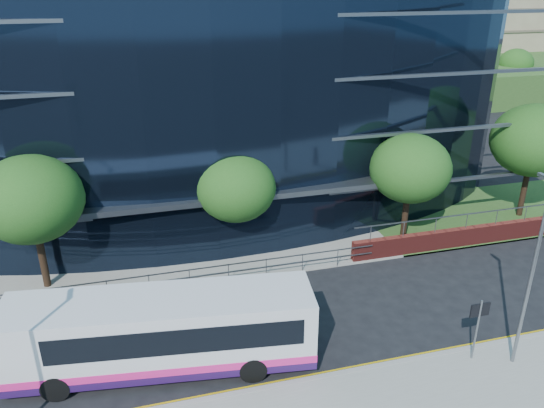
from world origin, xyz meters
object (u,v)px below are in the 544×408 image
object	(u,v)px
tree_dist_f	(516,63)
streetlight_east	(532,270)
tree_far_b	(236,188)
tree_far_d	(534,140)
tree_dist_e	(410,69)
street_sign	(479,317)
tree_far_c	(410,168)
tree_far_a	(31,199)
city_bus	(164,332)

from	to	relation	value
tree_dist_f	streetlight_east	size ratio (longest dim) A/B	0.76
tree_far_b	tree_far_d	xyz separation A→B (m)	(19.00, 0.50, 0.98)
tree_dist_e	streetlight_east	size ratio (longest dim) A/B	0.81
street_sign	tree_far_b	size ratio (longest dim) A/B	0.46
tree_dist_e	tree_far_b	bearing A→B (deg)	-131.52
tree_dist_e	tree_dist_f	size ratio (longest dim) A/B	1.08
tree_far_c	tree_far_d	distance (m)	9.08
tree_far_d	streetlight_east	distance (m)	15.77
tree_far_a	tree_far_d	bearing A→B (deg)	1.97
street_sign	tree_dist_e	xyz separation A→B (m)	(19.50, 41.59, 2.39)
street_sign	streetlight_east	xyz separation A→B (m)	(1.50, -0.59, 2.29)
tree_far_a	city_bus	bearing A→B (deg)	-55.09
tree_dist_e	tree_dist_f	xyz separation A→B (m)	(16.00, 2.00, -0.33)
tree_far_b	tree_far_d	world-z (taller)	tree_far_d
city_bus	street_sign	bearing A→B (deg)	-5.99
tree_far_b	city_bus	bearing A→B (deg)	-119.50
tree_far_c	streetlight_east	distance (m)	11.22
tree_far_a	tree_far_d	size ratio (longest dim) A/B	0.94
street_sign	city_bus	size ratio (longest dim) A/B	0.23
street_sign	tree_far_d	xyz separation A→B (m)	(11.50, 11.59, 3.04)
tree_far_a	tree_dist_e	distance (m)	48.27
tree_dist_f	streetlight_east	distance (m)	55.74
street_sign	tree_far_a	distance (m)	20.63
tree_far_b	city_bus	xyz separation A→B (m)	(-4.63, -8.19, -2.48)
street_sign	tree_far_b	xyz separation A→B (m)	(-7.50, 11.09, 2.06)
tree_far_b	tree_far_d	size ratio (longest dim) A/B	0.81
tree_far_a	city_bus	size ratio (longest dim) A/B	0.57
tree_far_b	tree_far_d	bearing A→B (deg)	1.51
tree_dist_f	streetlight_east	xyz separation A→B (m)	(-34.00, -44.17, 0.23)
tree_dist_e	city_bus	distance (m)	50.05
city_bus	tree_far_b	bearing A→B (deg)	67.94
tree_far_a	tree_far_d	xyz separation A→B (m)	(29.00, 1.00, 0.33)
street_sign	tree_far_a	bearing A→B (deg)	148.83
tree_dist_e	tree_far_a	bearing A→B (deg)	-140.04
tree_far_b	city_bus	world-z (taller)	tree_far_b
tree_far_a	streetlight_east	world-z (taller)	streetlight_east
street_sign	tree_far_b	distance (m)	13.54
tree_far_a	streetlight_east	bearing A→B (deg)	-30.46
street_sign	tree_far_c	world-z (taller)	tree_far_c
tree_far_b	tree_dist_f	distance (m)	53.90
tree_far_c	tree_dist_e	distance (m)	35.36
streetlight_east	street_sign	bearing A→B (deg)	158.64
street_sign	tree_dist_e	world-z (taller)	tree_dist_e
tree_far_c	tree_far_d	xyz separation A→B (m)	(9.00, 1.00, 0.65)
tree_dist_f	tree_far_b	bearing A→B (deg)	-142.92
tree_far_c	tree_dist_f	distance (m)	46.67
tree_dist_f	tree_far_a	bearing A→B (deg)	-148.09
tree_far_d	tree_dist_f	world-z (taller)	tree_far_d
tree_far_a	tree_far_d	distance (m)	29.02
tree_far_a	tree_far_c	distance (m)	20.00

